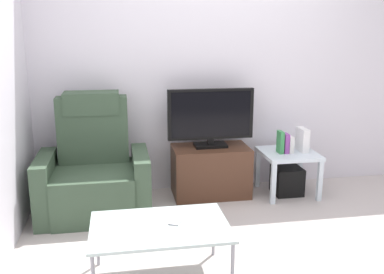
{
  "coord_description": "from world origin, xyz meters",
  "views": [
    {
      "loc": [
        -1.02,
        -3.19,
        1.63
      ],
      "look_at": [
        -0.37,
        0.5,
        0.7
      ],
      "focal_mm": 40.22,
      "sensor_mm": 36.0,
      "label": 1
    }
  ],
  "objects_px": {
    "book_middle": "(285,143)",
    "book_leftmost": "(280,142)",
    "recliner_armchair": "(94,172)",
    "game_console": "(302,140)",
    "side_table": "(288,158)",
    "tv_stand": "(211,171)",
    "television": "(211,117)",
    "subwoofer_box": "(287,180)",
    "cell_phone": "(177,220)",
    "book_rightmost": "(290,144)",
    "coffee_table": "(160,229)"
  },
  "relations": [
    {
      "from": "book_middle",
      "to": "book_rightmost",
      "type": "height_order",
      "value": "book_middle"
    },
    {
      "from": "television",
      "to": "subwoofer_box",
      "type": "distance_m",
      "value": 1.03
    },
    {
      "from": "cell_phone",
      "to": "subwoofer_box",
      "type": "bearing_deg",
      "value": 71.09
    },
    {
      "from": "recliner_armchair",
      "to": "book_middle",
      "type": "height_order",
      "value": "recliner_armchair"
    },
    {
      "from": "book_middle",
      "to": "tv_stand",
      "type": "bearing_deg",
      "value": 170.55
    },
    {
      "from": "subwoofer_box",
      "to": "cell_phone",
      "type": "bearing_deg",
      "value": -135.17
    },
    {
      "from": "tv_stand",
      "to": "subwoofer_box",
      "type": "relative_size",
      "value": 2.72
    },
    {
      "from": "book_leftmost",
      "to": "game_console",
      "type": "distance_m",
      "value": 0.25
    },
    {
      "from": "recliner_armchair",
      "to": "subwoofer_box",
      "type": "xyz_separation_m",
      "value": [
        1.91,
        0.11,
        -0.23
      ]
    },
    {
      "from": "subwoofer_box",
      "to": "game_console",
      "type": "height_order",
      "value": "game_console"
    },
    {
      "from": "subwoofer_box",
      "to": "book_middle",
      "type": "bearing_deg",
      "value": -156.42
    },
    {
      "from": "side_table",
      "to": "book_middle",
      "type": "distance_m",
      "value": 0.17
    },
    {
      "from": "cell_phone",
      "to": "game_console",
      "type": "bearing_deg",
      "value": 68.32
    },
    {
      "from": "recliner_armchair",
      "to": "subwoofer_box",
      "type": "relative_size",
      "value": 3.89
    },
    {
      "from": "television",
      "to": "coffee_table",
      "type": "height_order",
      "value": "television"
    },
    {
      "from": "television",
      "to": "cell_phone",
      "type": "relative_size",
      "value": 5.69
    },
    {
      "from": "tv_stand",
      "to": "coffee_table",
      "type": "height_order",
      "value": "tv_stand"
    },
    {
      "from": "book_rightmost",
      "to": "book_leftmost",
      "type": "bearing_deg",
      "value": 180.0
    },
    {
      "from": "book_leftmost",
      "to": "game_console",
      "type": "bearing_deg",
      "value": 6.98
    },
    {
      "from": "game_console",
      "to": "book_middle",
      "type": "bearing_deg",
      "value": -171.07
    },
    {
      "from": "tv_stand",
      "to": "subwoofer_box",
      "type": "distance_m",
      "value": 0.79
    },
    {
      "from": "cell_phone",
      "to": "book_middle",
      "type": "bearing_deg",
      "value": 71.66
    },
    {
      "from": "recliner_armchair",
      "to": "game_console",
      "type": "bearing_deg",
      "value": 9.46
    },
    {
      "from": "coffee_table",
      "to": "book_leftmost",
      "type": "bearing_deg",
      "value": 45.04
    },
    {
      "from": "book_middle",
      "to": "book_leftmost",
      "type": "bearing_deg",
      "value": 180.0
    },
    {
      "from": "recliner_armchair",
      "to": "book_leftmost",
      "type": "bearing_deg",
      "value": 8.98
    },
    {
      "from": "recliner_armchair",
      "to": "book_leftmost",
      "type": "xyz_separation_m",
      "value": [
        1.81,
        0.09,
        0.18
      ]
    },
    {
      "from": "recliner_armchair",
      "to": "side_table",
      "type": "distance_m",
      "value": 1.91
    },
    {
      "from": "book_leftmost",
      "to": "coffee_table",
      "type": "xyz_separation_m",
      "value": [
        -1.34,
        -1.34,
        -0.18
      ]
    },
    {
      "from": "book_leftmost",
      "to": "cell_phone",
      "type": "bearing_deg",
      "value": -133.35
    },
    {
      "from": "game_console",
      "to": "television",
      "type": "bearing_deg",
      "value": 173.14
    },
    {
      "from": "subwoofer_box",
      "to": "book_leftmost",
      "type": "xyz_separation_m",
      "value": [
        -0.1,
        -0.02,
        0.42
      ]
    },
    {
      "from": "book_middle",
      "to": "cell_phone",
      "type": "distance_m",
      "value": 1.82
    },
    {
      "from": "cell_phone",
      "to": "book_leftmost",
      "type": "bearing_deg",
      "value": 72.91
    },
    {
      "from": "book_middle",
      "to": "subwoofer_box",
      "type": "bearing_deg",
      "value": 23.58
    },
    {
      "from": "tv_stand",
      "to": "book_middle",
      "type": "relative_size",
      "value": 3.89
    },
    {
      "from": "book_rightmost",
      "to": "coffee_table",
      "type": "distance_m",
      "value": 1.97
    },
    {
      "from": "television",
      "to": "recliner_armchair",
      "type": "height_order",
      "value": "television"
    },
    {
      "from": "book_rightmost",
      "to": "coffee_table",
      "type": "bearing_deg",
      "value": -137.09
    },
    {
      "from": "book_middle",
      "to": "coffee_table",
      "type": "relative_size",
      "value": 0.22
    },
    {
      "from": "tv_stand",
      "to": "game_console",
      "type": "relative_size",
      "value": 3.25
    },
    {
      "from": "tv_stand",
      "to": "side_table",
      "type": "bearing_deg",
      "value": -7.46
    },
    {
      "from": "side_table",
      "to": "book_middle",
      "type": "xyz_separation_m",
      "value": [
        -0.05,
        -0.02,
        0.17
      ]
    },
    {
      "from": "television",
      "to": "cell_phone",
      "type": "bearing_deg",
      "value": -110.65
    },
    {
      "from": "book_middle",
      "to": "cell_phone",
      "type": "relative_size",
      "value": 1.3
    },
    {
      "from": "side_table",
      "to": "coffee_table",
      "type": "relative_size",
      "value": 0.6
    },
    {
      "from": "side_table",
      "to": "game_console",
      "type": "height_order",
      "value": "game_console"
    },
    {
      "from": "cell_phone",
      "to": "recliner_armchair",
      "type": "bearing_deg",
      "value": 142.66
    },
    {
      "from": "side_table",
      "to": "cell_phone",
      "type": "height_order",
      "value": "side_table"
    },
    {
      "from": "recliner_armchair",
      "to": "subwoofer_box",
      "type": "distance_m",
      "value": 1.93
    }
  ]
}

